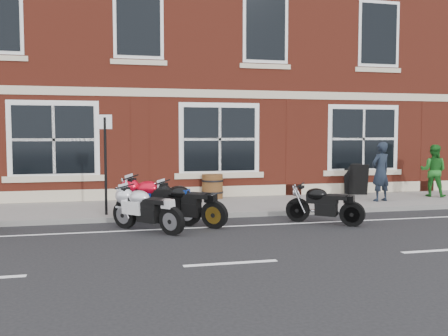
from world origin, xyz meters
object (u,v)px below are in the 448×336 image
(moto_sport_black, at_px, (186,203))
(parking_sign, at_px, (105,157))
(pedestrian_left, at_px, (381,172))
(moto_naked_black, at_px, (323,203))
(pedestrian_right, at_px, (433,171))
(barrel_planter, at_px, (212,186))
(moto_sport_silver, at_px, (147,208))
(a_board_sign, at_px, (356,179))
(moto_sport_red, at_px, (157,199))

(moto_sport_black, height_order, parking_sign, parking_sign)
(pedestrian_left, bearing_deg, moto_naked_black, 24.75)
(parking_sign, bearing_deg, moto_sport_black, -23.84)
(pedestrian_right, bearing_deg, barrel_planter, 33.68)
(moto_sport_black, bearing_deg, moto_sport_silver, 158.09)
(moto_sport_silver, xyz_separation_m, a_board_sign, (7.23, 4.11, 0.11))
(moto_sport_red, bearing_deg, barrel_planter, 3.55)
(barrel_planter, bearing_deg, pedestrian_right, -9.37)
(moto_sport_red, relative_size, moto_sport_silver, 1.23)
(pedestrian_left, xyz_separation_m, pedestrian_right, (2.25, 0.62, -0.05))
(pedestrian_left, distance_m, pedestrian_right, 2.34)
(moto_sport_red, height_order, moto_sport_silver, moto_sport_red)
(moto_sport_red, height_order, moto_sport_black, moto_sport_red)
(moto_sport_red, bearing_deg, moto_sport_silver, -161.97)
(moto_naked_black, bearing_deg, moto_sport_red, 116.21)
(pedestrian_right, relative_size, parking_sign, 0.67)
(a_board_sign, height_order, barrel_planter, a_board_sign)
(pedestrian_right, height_order, a_board_sign, pedestrian_right)
(moto_sport_red, relative_size, moto_sport_black, 1.16)
(pedestrian_right, bearing_deg, moto_sport_red, 56.11)
(a_board_sign, bearing_deg, pedestrian_right, -10.52)
(moto_naked_black, relative_size, a_board_sign, 1.48)
(moto_naked_black, bearing_deg, pedestrian_left, -9.39)
(barrel_planter, bearing_deg, moto_sport_silver, -119.20)
(pedestrian_left, bearing_deg, barrel_planter, -35.54)
(moto_sport_black, distance_m, a_board_sign, 7.25)
(moto_sport_red, relative_size, pedestrian_right, 1.16)
(moto_sport_black, xyz_separation_m, pedestrian_right, (8.45, 2.58, 0.42))
(pedestrian_right, relative_size, a_board_sign, 1.62)
(moto_sport_black, bearing_deg, parking_sign, 96.31)
(moto_sport_black, bearing_deg, a_board_sign, -19.01)
(moto_sport_silver, bearing_deg, barrel_planter, 18.35)
(pedestrian_right, bearing_deg, moto_naked_black, 73.76)
(pedestrian_right, distance_m, parking_sign, 10.38)
(moto_sport_black, relative_size, parking_sign, 0.67)
(moto_sport_red, relative_size, pedestrian_left, 1.08)
(a_board_sign, bearing_deg, parking_sign, -148.73)
(a_board_sign, bearing_deg, moto_sport_red, -140.48)
(moto_sport_silver, bearing_deg, pedestrian_right, -24.36)
(moto_sport_red, xyz_separation_m, moto_sport_silver, (-0.31, -0.96, -0.07))
(pedestrian_left, distance_m, a_board_sign, 1.70)
(moto_sport_silver, relative_size, barrel_planter, 2.08)
(moto_sport_red, xyz_separation_m, parking_sign, (-1.18, 0.79, 0.97))
(moto_sport_red, bearing_deg, pedestrian_right, -41.21)
(moto_sport_black, bearing_deg, pedestrian_right, -32.01)
(moto_sport_black, bearing_deg, pedestrian_left, -31.40)
(moto_naked_black, bearing_deg, moto_sport_black, 121.44)
(moto_sport_black, distance_m, barrel_planter, 4.00)
(a_board_sign, distance_m, barrel_planter, 4.87)
(moto_sport_red, distance_m, pedestrian_left, 7.02)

